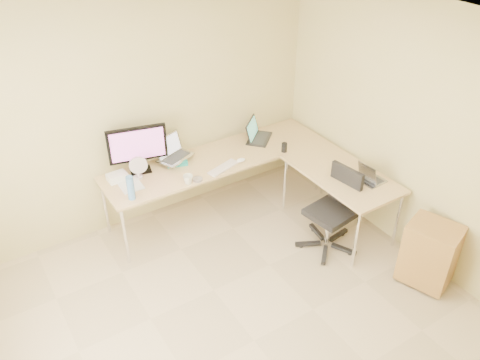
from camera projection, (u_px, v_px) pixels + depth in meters
floor at (254, 341)px, 4.32m from camera, size 4.50×4.50×0.00m
ceiling at (261, 53)px, 2.90m from camera, size 4.50×4.50×0.00m
wall_back at (138, 114)px, 5.20m from camera, size 4.50×0.00×4.50m
wall_right at (444, 150)px, 4.55m from camera, size 0.00×4.50×4.50m
desk_main at (218, 184)px, 5.75m from camera, size 2.65×0.70×0.73m
desk_return at (338, 200)px, 5.48m from camera, size 0.70×1.30×0.73m
monitor at (138, 150)px, 5.17m from camera, size 0.65×0.34×0.53m
book_stack at (176, 158)px, 5.49m from camera, size 0.31×0.36×0.05m
laptop_center at (175, 148)px, 5.37m from camera, size 0.47×0.42×0.25m
laptop_black at (259, 130)px, 5.85m from camera, size 0.48×0.47×0.24m
keyboard at (223, 168)px, 5.35m from camera, size 0.41×0.22×0.02m
mouse at (241, 160)px, 5.47m from camera, size 0.12×0.09×0.04m
mug at (188, 180)px, 5.08m from camera, size 0.12×0.12×0.10m
cd_stack at (198, 179)px, 5.15m from camera, size 0.12×0.12×0.03m
water_bottle at (131, 188)px, 4.81m from camera, size 0.09×0.09×0.26m
papers at (130, 184)px, 5.09m from camera, size 0.23×0.32×0.01m
white_box at (117, 177)px, 5.14m from camera, size 0.21×0.16×0.07m
desk_fan at (138, 168)px, 5.13m from camera, size 0.24×0.24×0.24m
black_cup at (284, 147)px, 5.63m from camera, size 0.08×0.08×0.11m
laptop_return at (373, 173)px, 5.09m from camera, size 0.31×0.25×0.19m
office_chair at (330, 209)px, 5.12m from camera, size 0.63×0.63×0.93m
cabinet at (429, 253)px, 4.75m from camera, size 0.51×0.57×0.65m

